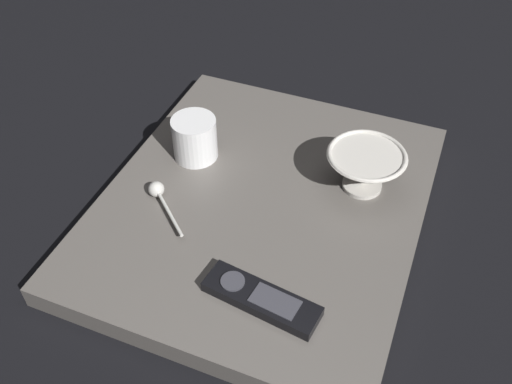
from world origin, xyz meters
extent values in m
plane|color=black|center=(0.00, 0.00, 0.00)|extent=(6.00, 6.00, 0.00)
cube|color=#5B5651|center=(0.00, 0.00, 0.02)|extent=(0.55, 0.64, 0.04)
cylinder|color=beige|center=(-0.16, -0.10, 0.05)|extent=(0.07, 0.07, 0.01)
cone|color=beige|center=(-0.16, -0.10, 0.08)|extent=(0.14, 0.14, 0.07)
torus|color=beige|center=(-0.16, -0.10, 0.12)|extent=(0.14, 0.14, 0.01)
cylinder|color=white|center=(0.16, -0.06, 0.08)|extent=(0.08, 0.08, 0.08)
torus|color=white|center=(0.19, -0.10, 0.08)|extent=(0.04, 0.05, 0.05)
cylinder|color=silver|center=(0.13, 0.10, 0.06)|extent=(0.09, 0.08, 0.01)
sphere|color=silver|center=(0.18, 0.06, 0.06)|extent=(0.03, 0.03, 0.03)
cube|color=black|center=(-0.08, 0.21, 0.05)|extent=(0.19, 0.08, 0.02)
cylinder|color=#3A3A42|center=(-0.03, 0.20, 0.06)|extent=(0.04, 0.04, 0.00)
cube|color=#3A3A42|center=(-0.10, 0.21, 0.06)|extent=(0.08, 0.05, 0.00)
camera|label=1|loc=(-0.26, 0.67, 0.76)|focal=40.10mm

